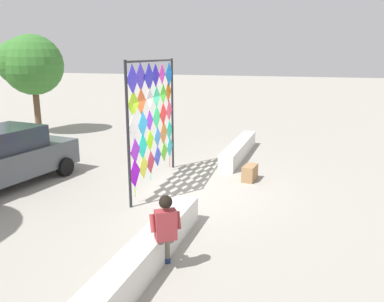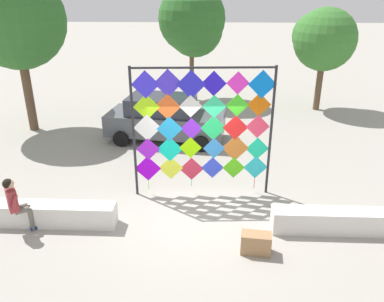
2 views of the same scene
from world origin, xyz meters
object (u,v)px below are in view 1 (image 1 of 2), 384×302
(seated_vendor, at_px, (165,226))
(cardboard_box_large, at_px, (250,173))
(kite_display_rack, at_px, (153,115))
(tree_broadleaf, at_px, (29,64))
(parked_car, at_px, (0,157))

(seated_vendor, distance_m, cardboard_box_large, 5.44)
(seated_vendor, bearing_deg, cardboard_box_large, -5.71)
(kite_display_rack, bearing_deg, tree_broadleaf, 58.18)
(parked_car, relative_size, cardboard_box_large, 6.99)
(seated_vendor, height_order, parked_car, parked_car)
(kite_display_rack, distance_m, tree_broadleaf, 9.98)
(parked_car, height_order, cardboard_box_large, parked_car)
(tree_broadleaf, bearing_deg, seated_vendor, -132.00)
(kite_display_rack, distance_m, parked_car, 4.47)
(parked_car, height_order, tree_broadleaf, tree_broadleaf)
(seated_vendor, height_order, tree_broadleaf, tree_broadleaf)
(parked_car, distance_m, tree_broadleaf, 8.30)
(cardboard_box_large, xyz_separation_m, tree_broadleaf, (3.99, 10.95, 2.99))
(parked_car, bearing_deg, cardboard_box_large, -68.04)
(kite_display_rack, xyz_separation_m, tree_broadleaf, (5.22, 8.42, 1.20))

